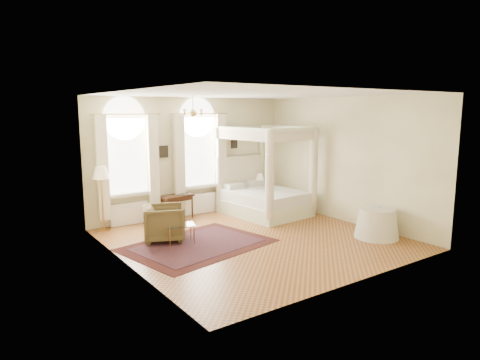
% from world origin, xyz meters
% --- Properties ---
extents(ground, '(6.00, 6.00, 0.00)m').
position_xyz_m(ground, '(0.00, 0.00, 0.00)').
color(ground, '#A66930').
rests_on(ground, ground).
extents(room_walls, '(6.00, 6.00, 6.00)m').
position_xyz_m(room_walls, '(0.00, 0.00, 1.98)').
color(room_walls, '#FFF7C2').
rests_on(room_walls, ground).
extents(window_left, '(1.62, 0.27, 3.29)m').
position_xyz_m(window_left, '(-1.90, 2.87, 1.49)').
color(window_left, silver).
rests_on(window_left, room_walls).
extents(window_right, '(1.62, 0.27, 3.29)m').
position_xyz_m(window_right, '(0.20, 2.87, 1.49)').
color(window_right, silver).
rests_on(window_right, room_walls).
extents(chandelier, '(0.51, 0.45, 0.50)m').
position_xyz_m(chandelier, '(-0.90, 1.20, 2.91)').
color(chandelier, '#B9843D').
rests_on(chandelier, room_walls).
extents(wall_pictures, '(2.54, 0.03, 0.39)m').
position_xyz_m(wall_pictures, '(0.09, 2.97, 1.89)').
color(wall_pictures, black).
rests_on(wall_pictures, room_walls).
extents(canopy_bed, '(2.09, 2.48, 2.50)m').
position_xyz_m(canopy_bed, '(1.70, 1.77, 0.57)').
color(canopy_bed, beige).
rests_on(canopy_bed, ground).
extents(nightstand, '(0.57, 0.55, 0.64)m').
position_xyz_m(nightstand, '(2.20, 2.70, 0.32)').
color(nightstand, '#341D0E').
rests_on(nightstand, ground).
extents(nightstand_lamp, '(0.26, 0.26, 0.38)m').
position_xyz_m(nightstand_lamp, '(2.25, 2.73, 0.89)').
color(nightstand_lamp, '#B9843D').
rests_on(nightstand_lamp, nightstand).
extents(writing_desk, '(0.95, 0.59, 0.67)m').
position_xyz_m(writing_desk, '(-0.64, 2.70, 0.58)').
color(writing_desk, '#341D0E').
rests_on(writing_desk, ground).
extents(laptop, '(0.40, 0.31, 0.03)m').
position_xyz_m(laptop, '(-0.41, 2.59, 0.69)').
color(laptop, black).
rests_on(laptop, writing_desk).
extents(stool, '(0.41, 0.41, 0.45)m').
position_xyz_m(stool, '(-1.26, 2.59, 0.37)').
color(stool, '#43361C').
rests_on(stool, ground).
extents(armchair, '(1.17, 1.16, 0.82)m').
position_xyz_m(armchair, '(-1.74, 1.12, 0.41)').
color(armchair, '#4B3D20').
rests_on(armchair, ground).
extents(coffee_table, '(0.72, 0.60, 0.43)m').
position_xyz_m(coffee_table, '(-1.52, 0.73, 0.38)').
color(coffee_table, silver).
rests_on(coffee_table, ground).
extents(floor_lamp, '(0.41, 0.41, 1.61)m').
position_xyz_m(floor_lamp, '(-2.64, 2.70, 1.37)').
color(floor_lamp, '#B9843D').
rests_on(floor_lamp, ground).
extents(oriental_rug, '(3.45, 2.77, 0.01)m').
position_xyz_m(oriental_rug, '(-1.28, 0.36, 0.01)').
color(oriental_rug, '#3B100E').
rests_on(oriental_rug, ground).
extents(side_table, '(1.02, 1.02, 0.70)m').
position_xyz_m(side_table, '(2.44, -1.52, 0.34)').
color(side_table, beige).
rests_on(side_table, ground).
extents(book, '(0.18, 0.25, 0.02)m').
position_xyz_m(book, '(2.50, -1.38, 0.71)').
color(book, black).
rests_on(book, side_table).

